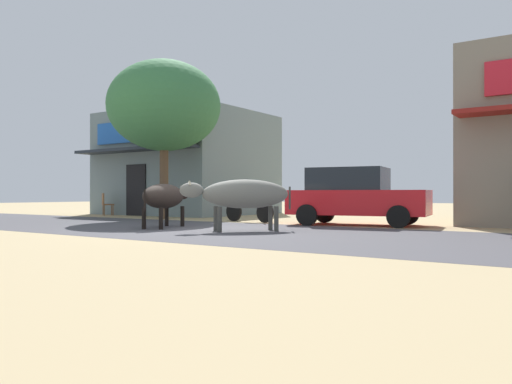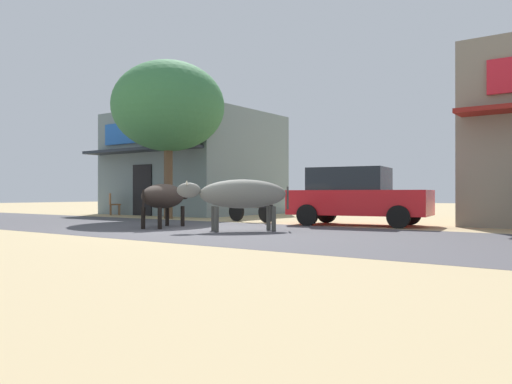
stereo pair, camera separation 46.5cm
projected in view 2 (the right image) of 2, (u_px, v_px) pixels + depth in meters
ground at (193, 229)px, 12.90m from camera, size 80.00×80.00×0.00m
asphalt_road at (193, 229)px, 12.90m from camera, size 72.00×5.90×0.00m
storefront_left_cafe at (195, 165)px, 23.12m from camera, size 6.45×6.62×4.44m
roadside_tree at (168, 107)px, 18.21m from camera, size 4.02×4.02×5.64m
parked_hatchback_car at (356, 196)px, 14.46m from camera, size 4.08×2.29×1.64m
parked_motorcycle at (252, 207)px, 16.18m from camera, size 1.96×0.33×1.07m
cow_near_brown at (165, 197)px, 13.56m from camera, size 1.26×2.55×1.16m
cow_far_dark at (241, 194)px, 12.27m from camera, size 2.12×2.33×1.24m
cafe_chair_near_tree at (113, 203)px, 21.25m from camera, size 0.60×0.60×0.92m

